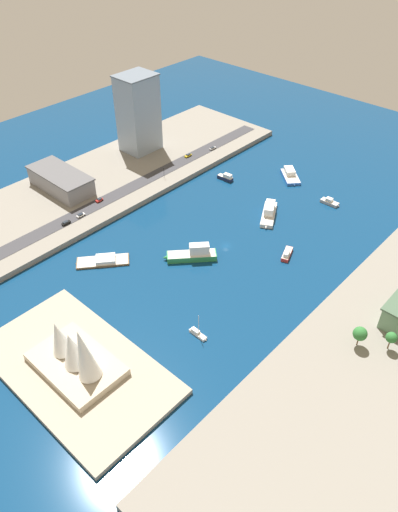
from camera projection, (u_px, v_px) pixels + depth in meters
ground_plane at (226, 246)px, 242.73m from camera, size 440.00×440.00×0.00m
quay_east at (107, 180)px, 290.69m from camera, size 70.00×240.00×3.02m
peninsula_point at (77, 368)px, 182.55m from camera, size 78.37×43.92×2.00m
road_strip at (128, 189)px, 279.53m from camera, size 9.24×228.00×0.15m
yacht_sleek_gray at (330, 202)px, 271.92m from camera, size 11.52×4.11×3.45m
ferry_green_doubledeck at (193, 254)px, 233.24m from camera, size 21.08×22.39×8.16m
ferry_white_commuter at (269, 212)px, 261.78m from camera, size 17.23×23.78×6.66m
catamaran_blue at (290, 175)px, 294.78m from camera, size 19.44×18.68×4.62m
sailboat_small_white at (198, 333)px, 196.06m from camera, size 9.10×2.45×11.75m
tugboat_red at (287, 254)px, 235.71m from camera, size 7.20×12.40×3.71m
barge_flat_brown at (104, 261)px, 232.10m from camera, size 22.44×24.67×2.78m
patrol_launch_navy at (225, 177)px, 292.60m from camera, size 11.50×4.08×4.19m
tower_tall_glass at (138, 113)px, 303.81m from camera, size 19.49×23.07×48.29m
warehouse_low_gray at (61, 181)px, 276.20m from camera, size 41.67×18.76×10.70m
pickup_red at (99, 200)px, 268.47m from camera, size 2.19×4.30×1.73m
suv_black at (66, 223)px, 251.31m from camera, size 1.83×4.81×1.71m
sedan_silver at (213, 148)px, 317.70m from camera, size 2.01×5.00×1.42m
van_white at (81, 215)px, 256.89m from camera, size 2.00×4.82×1.61m
taxi_yellow_cab at (188, 155)px, 309.55m from camera, size 1.86×5.17×1.67m
traffic_light_waterfront at (164, 171)px, 286.82m from camera, size 0.36×0.36×6.50m
opera_landmark at (75, 354)px, 176.79m from camera, size 35.29×22.96×24.86m
park_tree_cluster at (370, 335)px, 184.38m from camera, size 14.63×11.55×9.22m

